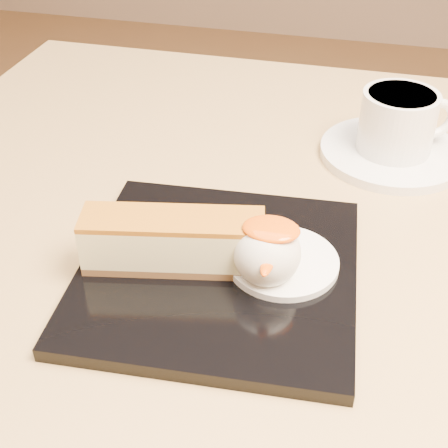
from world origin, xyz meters
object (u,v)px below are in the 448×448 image
(table, at_px, (249,357))
(coffee_cup, at_px, (399,121))
(cheesecake, at_px, (173,241))
(ice_cream_scoop, at_px, (267,253))
(dessert_plate, at_px, (218,272))
(saucer, at_px, (391,153))

(table, bearing_deg, coffee_cup, 56.63)
(cheesecake, bearing_deg, ice_cream_scoop, -11.21)
(dessert_plate, distance_m, saucer, 0.27)
(table, relative_size, dessert_plate, 3.64)
(dessert_plate, height_order, saucer, dessert_plate)
(dessert_plate, height_order, ice_cream_scoop, ice_cream_scoop)
(dessert_plate, height_order, cheesecake, cheesecake)
(cheesecake, distance_m, coffee_cup, 0.29)
(table, distance_m, coffee_cup, 0.29)
(dessert_plate, bearing_deg, coffee_cup, 60.42)
(table, height_order, coffee_cup, coffee_cup)
(dessert_plate, xyz_separation_m, ice_cream_scoop, (0.04, -0.00, 0.03))
(saucer, bearing_deg, coffee_cup, 23.99)
(cheesecake, relative_size, saucer, 0.98)
(dessert_plate, xyz_separation_m, cheesecake, (-0.04, -0.00, 0.03))
(table, distance_m, ice_cream_scoop, 0.20)
(table, bearing_deg, cheesecake, -129.57)
(table, distance_m, cheesecake, 0.21)
(cheesecake, height_order, coffee_cup, coffee_cup)
(ice_cream_scoop, relative_size, coffee_cup, 0.52)
(dessert_plate, height_order, coffee_cup, coffee_cup)
(saucer, height_order, coffee_cup, coffee_cup)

